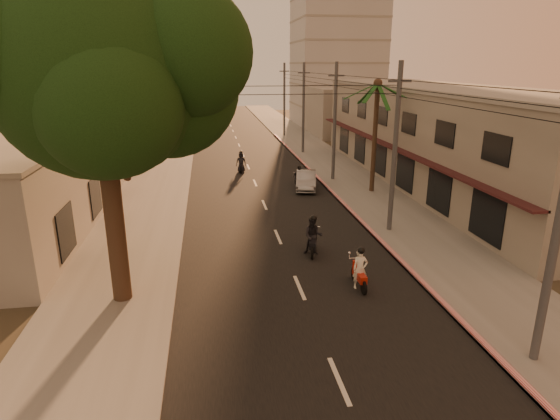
% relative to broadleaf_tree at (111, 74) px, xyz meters
% --- Properties ---
extents(ground, '(160.00, 160.00, 0.00)m').
position_rel_broadleaf_tree_xyz_m(ground, '(6.61, -2.14, -8.48)').
color(ground, '#383023').
rests_on(ground, ground).
extents(road, '(10.00, 140.00, 0.02)m').
position_rel_broadleaf_tree_xyz_m(road, '(6.61, 17.86, -8.47)').
color(road, black).
rests_on(road, ground).
extents(sidewalk_right, '(5.00, 140.00, 0.12)m').
position_rel_broadleaf_tree_xyz_m(sidewalk_right, '(14.11, 17.86, -8.42)').
color(sidewalk_right, slate).
rests_on(sidewalk_right, ground).
extents(sidewalk_left, '(5.00, 140.00, 0.12)m').
position_rel_broadleaf_tree_xyz_m(sidewalk_left, '(-0.89, 17.86, -8.42)').
color(sidewalk_left, slate).
rests_on(sidewalk_left, ground).
extents(curb_stripe, '(0.20, 60.00, 0.20)m').
position_rel_broadleaf_tree_xyz_m(curb_stripe, '(11.71, 12.86, -8.38)').
color(curb_stripe, red).
rests_on(curb_stripe, ground).
extents(shophouse_row, '(8.80, 34.20, 7.30)m').
position_rel_broadleaf_tree_xyz_m(shophouse_row, '(20.57, 15.86, -4.83)').
color(shophouse_row, gray).
rests_on(shophouse_row, ground).
extents(left_building, '(8.20, 24.20, 5.20)m').
position_rel_broadleaf_tree_xyz_m(left_building, '(-7.37, 11.86, -5.88)').
color(left_building, gray).
rests_on(left_building, ground).
extents(distant_tower, '(12.10, 12.10, 28.00)m').
position_rel_broadleaf_tree_xyz_m(distant_tower, '(22.61, 53.86, 5.52)').
color(distant_tower, '#B7B5B2').
rests_on(distant_tower, ground).
extents(broadleaf_tree, '(9.60, 8.70, 12.10)m').
position_rel_broadleaf_tree_xyz_m(broadleaf_tree, '(0.00, 0.00, 0.00)').
color(broadleaf_tree, black).
rests_on(broadleaf_tree, ground).
extents(palm_tree, '(5.00, 5.00, 8.20)m').
position_rel_broadleaf_tree_xyz_m(palm_tree, '(14.61, 13.86, -1.33)').
color(palm_tree, black).
rests_on(palm_tree, ground).
extents(utility_poles, '(1.20, 48.26, 9.00)m').
position_rel_broadleaf_tree_xyz_m(utility_poles, '(12.81, 17.86, -1.94)').
color(utility_poles, '#38383A').
rests_on(utility_poles, ground).
extents(filler_right, '(8.00, 14.00, 6.00)m').
position_rel_broadleaf_tree_xyz_m(filler_right, '(20.61, 42.86, -5.48)').
color(filler_right, gray).
rests_on(filler_right, ground).
extents(filler_left_near, '(8.00, 14.00, 4.40)m').
position_rel_broadleaf_tree_xyz_m(filler_left_near, '(-7.39, 31.86, -6.28)').
color(filler_left_near, gray).
rests_on(filler_left_near, ground).
extents(filler_left_far, '(8.00, 14.00, 7.00)m').
position_rel_broadleaf_tree_xyz_m(filler_left_far, '(-7.39, 49.86, -4.98)').
color(filler_left_far, gray).
rests_on(filler_left_far, ground).
extents(scooter_red, '(0.69, 1.84, 1.81)m').
position_rel_broadleaf_tree_xyz_m(scooter_red, '(9.03, -0.50, -7.69)').
color(scooter_red, black).
rests_on(scooter_red, ground).
extents(scooter_mid_a, '(1.27, 1.97, 1.98)m').
position_rel_broadleaf_tree_xyz_m(scooter_mid_a, '(7.94, 3.31, -7.57)').
color(scooter_mid_a, black).
rests_on(scooter_mid_a, ground).
extents(scooter_mid_b, '(1.00, 1.66, 1.63)m').
position_rel_broadleaf_tree_xyz_m(scooter_mid_b, '(9.77, 16.33, -7.74)').
color(scooter_mid_b, black).
rests_on(scooter_mid_b, ground).
extents(scooter_far_a, '(0.94, 1.86, 1.83)m').
position_rel_broadleaf_tree_xyz_m(scooter_far_a, '(5.84, 21.83, -7.65)').
color(scooter_far_a, black).
rests_on(scooter_far_a, ground).
extents(parked_car, '(3.03, 4.61, 1.33)m').
position_rel_broadleaf_tree_xyz_m(parked_car, '(10.15, 15.53, -7.81)').
color(parked_car, gray).
rests_on(parked_car, ground).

